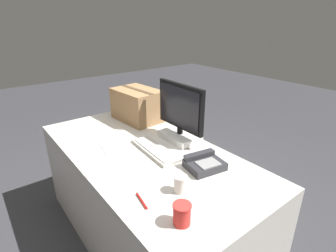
{
  "coord_description": "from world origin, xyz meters",
  "views": [
    {
      "loc": [
        1.38,
        -0.86,
        1.61
      ],
      "look_at": [
        0.03,
        0.18,
        0.9
      ],
      "focal_mm": 28.0,
      "sensor_mm": 36.0,
      "label": 1
    }
  ],
  "objects_px": {
    "keyboard": "(155,150)",
    "paper_cup_left": "(180,184)",
    "cardboard_box": "(138,105)",
    "monitor": "(180,118)",
    "paper_cup_right": "(182,214)",
    "desk_phone": "(204,163)",
    "spoon": "(103,149)",
    "pen_marker": "(142,201)"
  },
  "relations": [
    {
      "from": "keyboard",
      "to": "paper_cup_left",
      "type": "xyz_separation_m",
      "value": [
        0.45,
        -0.15,
        0.03
      ]
    },
    {
      "from": "cardboard_box",
      "to": "monitor",
      "type": "bearing_deg",
      "value": 2.94
    },
    {
      "from": "paper_cup_right",
      "to": "cardboard_box",
      "type": "relative_size",
      "value": 0.23
    },
    {
      "from": "desk_phone",
      "to": "paper_cup_right",
      "type": "bearing_deg",
      "value": -46.59
    },
    {
      "from": "spoon",
      "to": "cardboard_box",
      "type": "bearing_deg",
      "value": -41.14
    },
    {
      "from": "monitor",
      "to": "keyboard",
      "type": "relative_size",
      "value": 1.03
    },
    {
      "from": "cardboard_box",
      "to": "paper_cup_right",
      "type": "bearing_deg",
      "value": -23.36
    },
    {
      "from": "spoon",
      "to": "pen_marker",
      "type": "height_order",
      "value": "pen_marker"
    },
    {
      "from": "keyboard",
      "to": "spoon",
      "type": "xyz_separation_m",
      "value": [
        -0.25,
        -0.27,
        -0.01
      ]
    },
    {
      "from": "spoon",
      "to": "cardboard_box",
      "type": "distance_m",
      "value": 0.63
    },
    {
      "from": "keyboard",
      "to": "spoon",
      "type": "height_order",
      "value": "keyboard"
    },
    {
      "from": "desk_phone",
      "to": "cardboard_box",
      "type": "height_order",
      "value": "cardboard_box"
    },
    {
      "from": "pen_marker",
      "to": "keyboard",
      "type": "bearing_deg",
      "value": 147.99
    },
    {
      "from": "monitor",
      "to": "paper_cup_left",
      "type": "distance_m",
      "value": 0.66
    },
    {
      "from": "cardboard_box",
      "to": "pen_marker",
      "type": "relative_size",
      "value": 3.44
    },
    {
      "from": "paper_cup_right",
      "to": "keyboard",
      "type": "bearing_deg",
      "value": 154.77
    },
    {
      "from": "paper_cup_right",
      "to": "pen_marker",
      "type": "xyz_separation_m",
      "value": [
        -0.24,
        -0.06,
        -0.05
      ]
    },
    {
      "from": "desk_phone",
      "to": "paper_cup_right",
      "type": "distance_m",
      "value": 0.5
    },
    {
      "from": "paper_cup_right",
      "to": "spoon",
      "type": "relative_size",
      "value": 0.62
    },
    {
      "from": "paper_cup_right",
      "to": "monitor",
      "type": "bearing_deg",
      "value": 140.5
    },
    {
      "from": "monitor",
      "to": "pen_marker",
      "type": "bearing_deg",
      "value": -54.56
    },
    {
      "from": "spoon",
      "to": "desk_phone",
      "type": "bearing_deg",
      "value": -133.45
    },
    {
      "from": "keyboard",
      "to": "spoon",
      "type": "distance_m",
      "value": 0.37
    },
    {
      "from": "monitor",
      "to": "keyboard",
      "type": "distance_m",
      "value": 0.31
    },
    {
      "from": "monitor",
      "to": "pen_marker",
      "type": "distance_m",
      "value": 0.78
    },
    {
      "from": "spoon",
      "to": "cardboard_box",
      "type": "relative_size",
      "value": 0.37
    },
    {
      "from": "keyboard",
      "to": "paper_cup_left",
      "type": "bearing_deg",
      "value": -14.53
    },
    {
      "from": "paper_cup_left",
      "to": "paper_cup_right",
      "type": "height_order",
      "value": "paper_cup_right"
    },
    {
      "from": "spoon",
      "to": "keyboard",
      "type": "bearing_deg",
      "value": -118.84
    },
    {
      "from": "monitor",
      "to": "desk_phone",
      "type": "relative_size",
      "value": 1.89
    },
    {
      "from": "paper_cup_left",
      "to": "paper_cup_right",
      "type": "bearing_deg",
      "value": -38.64
    },
    {
      "from": "monitor",
      "to": "desk_phone",
      "type": "xyz_separation_m",
      "value": [
        0.4,
        -0.14,
        -0.14
      ]
    },
    {
      "from": "monitor",
      "to": "pen_marker",
      "type": "xyz_separation_m",
      "value": [
        0.44,
        -0.62,
        -0.17
      ]
    },
    {
      "from": "monitor",
      "to": "keyboard",
      "type": "bearing_deg",
      "value": -79.93
    },
    {
      "from": "spoon",
      "to": "paper_cup_left",
      "type": "bearing_deg",
      "value": -156.23
    },
    {
      "from": "paper_cup_left",
      "to": "paper_cup_right",
      "type": "relative_size",
      "value": 0.91
    },
    {
      "from": "paper_cup_left",
      "to": "cardboard_box",
      "type": "height_order",
      "value": "cardboard_box"
    },
    {
      "from": "paper_cup_left",
      "to": "pen_marker",
      "type": "relative_size",
      "value": 0.71
    },
    {
      "from": "cardboard_box",
      "to": "keyboard",
      "type": "bearing_deg",
      "value": -21.33
    },
    {
      "from": "paper_cup_left",
      "to": "pen_marker",
      "type": "height_order",
      "value": "paper_cup_left"
    },
    {
      "from": "paper_cup_right",
      "to": "pen_marker",
      "type": "height_order",
      "value": "paper_cup_right"
    },
    {
      "from": "keyboard",
      "to": "desk_phone",
      "type": "distance_m",
      "value": 0.38
    }
  ]
}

